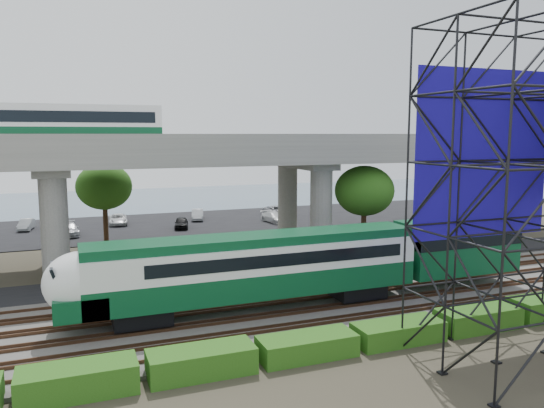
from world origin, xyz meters
name	(u,v)px	position (x,y,z in m)	size (l,w,h in m)	color
ground	(256,328)	(0.00, 0.00, 0.00)	(140.00, 140.00, 0.00)	#474233
ballast_bed	(244,315)	(0.00, 2.00, 0.10)	(90.00, 12.00, 0.20)	slate
service_road	(207,278)	(0.00, 10.50, 0.04)	(90.00, 5.00, 0.08)	black
parking_lot	(156,226)	(0.00, 34.00, 0.04)	(90.00, 18.00, 0.08)	black
harbor_water	(133,202)	(0.00, 56.00, 0.01)	(140.00, 40.00, 0.03)	#485E77
rail_tracks	(244,312)	(0.00, 2.00, 0.28)	(90.00, 9.52, 0.16)	#472D1E
commuter_train	(292,262)	(2.92, 2.00, 2.88)	(29.30, 3.06, 4.30)	black
overpass	(181,160)	(-0.60, 16.00, 8.21)	(80.00, 12.00, 12.40)	#9E9B93
scaffold_tower	(532,198)	(10.23, -7.98, 7.47)	(9.36, 6.36, 15.00)	black
hedge_strip	(307,345)	(1.01, -4.30, 0.56)	(34.60, 1.80, 1.20)	#255012
trees	(129,196)	(-4.67, 16.17, 5.57)	(40.94, 16.94, 7.69)	#382314
parked_cars	(159,220)	(0.26, 33.52, 0.68)	(34.51, 9.45, 1.27)	#BABABA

